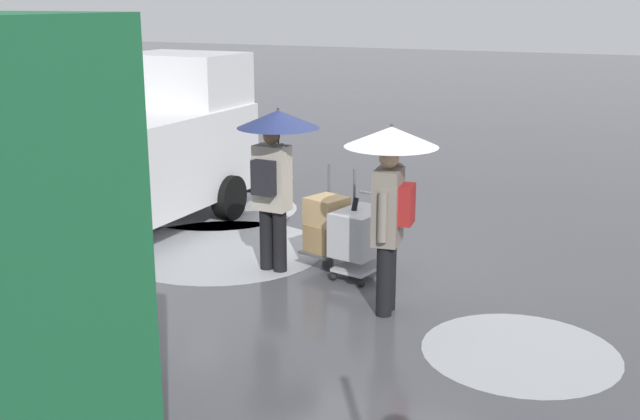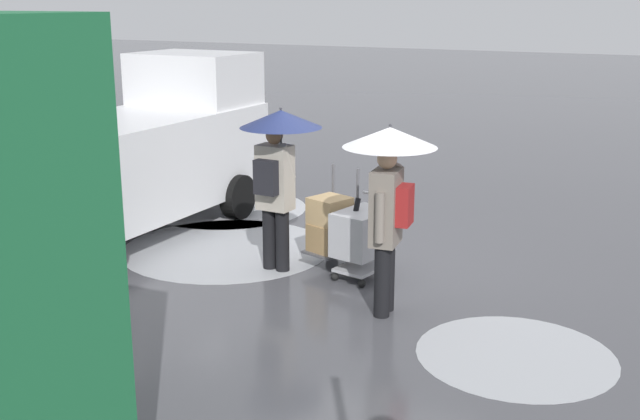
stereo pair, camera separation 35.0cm
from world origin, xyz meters
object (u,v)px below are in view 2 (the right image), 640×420
object	(u,v)px
hand_dolly_boxes	(330,226)
shopping_cart_vendor	(363,235)
cargo_van_parked_right	(132,156)
pedestrian_black_side	(278,153)
pedestrian_pink_side	(389,177)

from	to	relation	value
hand_dolly_boxes	shopping_cart_vendor	bearing A→B (deg)	159.73
cargo_van_parked_right	shopping_cart_vendor	distance (m)	3.98
hand_dolly_boxes	pedestrian_black_side	world-z (taller)	pedestrian_black_side
hand_dolly_boxes	pedestrian_black_side	size ratio (longest dim) A/B	0.61
cargo_van_parked_right	hand_dolly_boxes	size ratio (longest dim) A/B	4.07
pedestrian_pink_side	pedestrian_black_side	bearing A→B (deg)	-19.79
shopping_cart_vendor	hand_dolly_boxes	world-z (taller)	hand_dolly_boxes
pedestrian_black_side	cargo_van_parked_right	bearing A→B (deg)	-10.19
pedestrian_black_side	pedestrian_pink_side	bearing A→B (deg)	160.21
cargo_van_parked_right	shopping_cart_vendor	world-z (taller)	cargo_van_parked_right
hand_dolly_boxes	pedestrian_pink_side	size ratio (longest dim) A/B	0.61
cargo_van_parked_right	pedestrian_pink_side	size ratio (longest dim) A/B	2.49
shopping_cart_vendor	pedestrian_pink_side	size ratio (longest dim) A/B	0.49
shopping_cart_vendor	pedestrian_pink_side	distance (m)	1.52
pedestrian_black_side	shopping_cart_vendor	bearing A→B (deg)	-166.73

